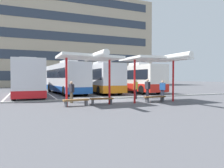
# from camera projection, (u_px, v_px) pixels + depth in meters

# --- Properties ---
(ground_plane) EXTENTS (160.00, 160.00, 0.00)m
(ground_plane) POSITION_uv_depth(u_px,v_px,m) (114.00, 100.00, 16.72)
(ground_plane) COLOR #515156
(terminal_building) EXTENTS (44.42, 15.54, 23.16)m
(terminal_building) POSITION_uv_depth(u_px,v_px,m) (55.00, 43.00, 49.88)
(terminal_building) COLOR tan
(terminal_building) RESTS_ON ground
(coach_bus_0) EXTENTS (2.54, 12.35, 3.66)m
(coach_bus_0) POSITION_uv_depth(u_px,v_px,m) (28.00, 79.00, 20.90)
(coach_bus_0) COLOR silver
(coach_bus_0) RESTS_ON ground
(coach_bus_1) EXTENTS (3.41, 10.93, 3.72)m
(coach_bus_1) POSITION_uv_depth(u_px,v_px,m) (65.00, 78.00, 24.40)
(coach_bus_1) COLOR silver
(coach_bus_1) RESTS_ON ground
(coach_bus_2) EXTENTS (2.81, 11.32, 3.68)m
(coach_bus_2) POSITION_uv_depth(u_px,v_px,m) (98.00, 79.00, 25.93)
(coach_bus_2) COLOR silver
(coach_bus_2) RESTS_ON ground
(coach_bus_3) EXTENTS (3.42, 10.66, 3.64)m
(coach_bus_3) POSITION_uv_depth(u_px,v_px,m) (133.00, 79.00, 26.55)
(coach_bus_3) COLOR silver
(coach_bus_3) RESTS_ON ground
(lane_stripe_0) EXTENTS (0.16, 14.00, 0.01)m
(lane_stripe_0) POSITION_uv_depth(u_px,v_px,m) (8.00, 96.00, 21.26)
(lane_stripe_0) COLOR white
(lane_stripe_0) RESTS_ON ground
(lane_stripe_1) EXTENTS (0.16, 14.00, 0.01)m
(lane_stripe_1) POSITION_uv_depth(u_px,v_px,m) (50.00, 94.00, 22.83)
(lane_stripe_1) COLOR white
(lane_stripe_1) RESTS_ON ground
(lane_stripe_2) EXTENTS (0.16, 14.00, 0.01)m
(lane_stripe_2) POSITION_uv_depth(u_px,v_px,m) (86.00, 93.00, 24.41)
(lane_stripe_2) COLOR white
(lane_stripe_2) RESTS_ON ground
(lane_stripe_3) EXTENTS (0.16, 14.00, 0.01)m
(lane_stripe_3) POSITION_uv_depth(u_px,v_px,m) (118.00, 92.00, 25.98)
(lane_stripe_3) COLOR white
(lane_stripe_3) RESTS_ON ground
(lane_stripe_4) EXTENTS (0.16, 14.00, 0.01)m
(lane_stripe_4) POSITION_uv_depth(u_px,v_px,m) (146.00, 92.00, 27.55)
(lane_stripe_4) COLOR white
(lane_stripe_4) RESTS_ON ground
(waiting_shelter_0) EXTENTS (3.91, 4.69, 3.29)m
(waiting_shelter_0) POSITION_uv_depth(u_px,v_px,m) (90.00, 58.00, 13.39)
(waiting_shelter_0) COLOR red
(waiting_shelter_0) RESTS_ON ground
(bench_0) EXTENTS (1.65, 0.54, 0.45)m
(bench_0) POSITION_uv_depth(u_px,v_px,m) (76.00, 101.00, 13.19)
(bench_0) COLOR brown
(bench_0) RESTS_ON ground
(bench_1) EXTENTS (1.60, 0.59, 0.45)m
(bench_1) POSITION_uv_depth(u_px,v_px,m) (102.00, 100.00, 14.07)
(bench_1) COLOR brown
(bench_1) RESTS_ON ground
(waiting_shelter_1) EXTENTS (4.37, 5.33, 3.34)m
(waiting_shelter_1) POSITION_uv_depth(u_px,v_px,m) (157.00, 60.00, 15.14)
(waiting_shelter_1) COLOR red
(waiting_shelter_1) RESTS_ON ground
(bench_2) EXTENTS (1.71, 0.50, 0.45)m
(bench_2) POSITION_uv_depth(u_px,v_px,m) (155.00, 98.00, 15.47)
(bench_2) COLOR brown
(bench_2) RESTS_ON ground
(platform_kerb) EXTENTS (44.00, 0.24, 0.12)m
(platform_kerb) POSITION_uv_depth(u_px,v_px,m) (108.00, 98.00, 17.83)
(platform_kerb) COLOR #ADADA8
(platform_kerb) RESTS_ON ground
(waiting_passenger_0) EXTENTS (0.24, 0.50, 1.71)m
(waiting_passenger_0) POSITION_uv_depth(u_px,v_px,m) (148.00, 87.00, 17.85)
(waiting_passenger_0) COLOR black
(waiting_passenger_0) RESTS_ON ground
(waiting_passenger_1) EXTENTS (0.46, 0.49, 1.58)m
(waiting_passenger_1) POSITION_uv_depth(u_px,v_px,m) (163.00, 89.00, 17.71)
(waiting_passenger_1) COLOR #33384C
(waiting_passenger_1) RESTS_ON ground
(waiting_passenger_2) EXTENTS (0.34, 0.49, 1.55)m
(waiting_passenger_2) POSITION_uv_depth(u_px,v_px,m) (71.00, 91.00, 14.99)
(waiting_passenger_2) COLOR brown
(waiting_passenger_2) RESTS_ON ground
(waiting_passenger_3) EXTENTS (0.51, 0.48, 1.67)m
(waiting_passenger_3) POSITION_uv_depth(u_px,v_px,m) (136.00, 88.00, 17.86)
(waiting_passenger_3) COLOR black
(waiting_passenger_3) RESTS_ON ground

